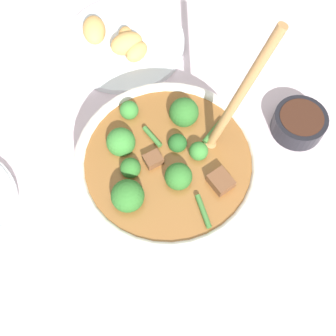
# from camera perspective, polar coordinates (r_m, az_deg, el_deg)

# --- Properties ---
(ground_plane) EXTENTS (4.00, 4.00, 0.00)m
(ground_plane) POSITION_cam_1_polar(r_m,az_deg,el_deg) (0.64, -0.00, -2.06)
(ground_plane) COLOR silver
(stew_bowl) EXTENTS (0.26, 0.26, 0.28)m
(stew_bowl) POSITION_cam_1_polar(r_m,az_deg,el_deg) (0.59, -0.03, -0.10)
(stew_bowl) COLOR white
(stew_bowl) RESTS_ON ground_plane
(condiment_bowl) EXTENTS (0.08, 0.08, 0.04)m
(condiment_bowl) POSITION_cam_1_polar(r_m,az_deg,el_deg) (0.70, 17.49, 5.71)
(condiment_bowl) COLOR black
(condiment_bowl) RESTS_ON ground_plane
(food_plate) EXTENTS (0.22, 0.22, 0.05)m
(food_plate) POSITION_cam_1_polar(r_m,az_deg,el_deg) (0.78, -6.23, 16.63)
(food_plate) COLOR white
(food_plate) RESTS_ON ground_plane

